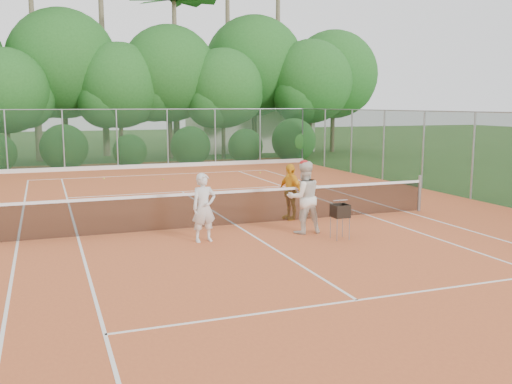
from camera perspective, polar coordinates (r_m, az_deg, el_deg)
ground at (r=15.51m, az=-2.02°, el=-3.41°), size 120.00×120.00×0.00m
clay_court at (r=15.51m, az=-2.02°, el=-3.37°), size 18.00×36.00×0.02m
club_building at (r=40.83m, az=-0.74°, el=6.29°), size 8.00×5.00×3.00m
tennis_net at (r=15.41m, az=-2.04°, el=-1.48°), size 11.97×0.10×1.10m
player_white at (r=13.58m, az=-5.24°, el=-1.57°), size 0.65×0.47×1.64m
player_center_grp at (r=14.46m, az=4.80°, el=-0.52°), size 0.91×0.71×1.87m
player_yellow at (r=16.20m, az=3.42°, el=0.04°), size 0.64×1.01×1.59m
ball_hopper at (r=13.95m, az=8.42°, el=-1.95°), size 0.37×0.37×0.86m
stray_ball_a at (r=25.81m, az=-14.95°, el=1.31°), size 0.07×0.07×0.07m
stray_ball_b at (r=25.00m, az=-9.28°, el=1.26°), size 0.07×0.07×0.07m
stray_ball_c at (r=27.10m, az=0.42°, el=1.95°), size 0.07×0.07×0.07m
court_markings at (r=15.51m, az=-2.03°, el=-3.33°), size 11.03×23.83×0.01m
fence_back at (r=29.82m, az=-11.26°, el=5.24°), size 18.07×0.07×3.00m
tropical_treeline at (r=35.21m, az=-10.50°, el=11.63°), size 32.10×8.49×15.03m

